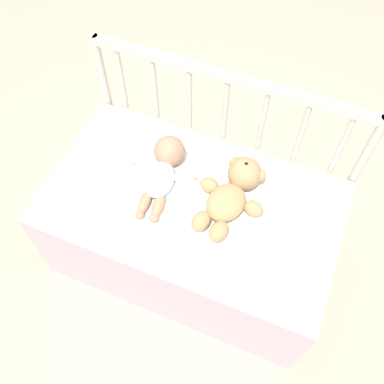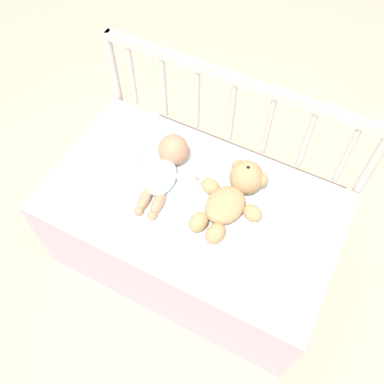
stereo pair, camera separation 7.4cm
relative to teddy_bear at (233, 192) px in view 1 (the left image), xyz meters
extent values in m
plane|color=tan|center=(-0.15, -0.07, -0.56)|extent=(12.00, 12.00, 0.00)
cube|color=#EDB7C6|center=(-0.15, -0.07, -0.31)|extent=(1.20, 0.69, 0.51)
cylinder|color=beige|center=(-0.73, 0.29, -0.13)|extent=(0.04, 0.04, 0.87)
cylinder|color=beige|center=(0.43, 0.29, -0.13)|extent=(0.04, 0.04, 0.87)
cube|color=beige|center=(-0.15, 0.29, 0.29)|extent=(1.16, 0.03, 0.04)
cylinder|color=beige|center=(-0.63, 0.29, 0.11)|extent=(0.02, 0.02, 0.33)
cylinder|color=beige|center=(-0.47, 0.29, 0.11)|extent=(0.02, 0.02, 0.33)
cylinder|color=beige|center=(-0.31, 0.29, 0.11)|extent=(0.02, 0.02, 0.33)
cylinder|color=beige|center=(-0.15, 0.29, 0.11)|extent=(0.02, 0.02, 0.33)
cylinder|color=beige|center=(0.01, 0.29, 0.11)|extent=(0.02, 0.02, 0.33)
cylinder|color=beige|center=(0.17, 0.29, 0.11)|extent=(0.02, 0.02, 0.33)
cylinder|color=beige|center=(0.33, 0.29, 0.11)|extent=(0.02, 0.02, 0.33)
cube|color=white|center=(-0.15, -0.05, -0.05)|extent=(0.77, 0.49, 0.01)
ellipsoid|color=tan|center=(-0.01, -0.05, -0.01)|extent=(0.18, 0.21, 0.09)
sphere|color=tan|center=(0.02, 0.09, 0.01)|extent=(0.14, 0.14, 0.14)
sphere|color=beige|center=(0.02, 0.09, 0.05)|extent=(0.06, 0.06, 0.06)
sphere|color=black|center=(0.02, 0.09, 0.08)|extent=(0.02, 0.02, 0.02)
sphere|color=tan|center=(-0.03, 0.12, 0.02)|extent=(0.05, 0.05, 0.05)
sphere|color=tan|center=(0.07, 0.10, 0.02)|extent=(0.05, 0.05, 0.05)
ellipsoid|color=tan|center=(-0.10, 0.01, -0.02)|extent=(0.09, 0.08, 0.06)
ellipsoid|color=tan|center=(0.10, -0.03, -0.02)|extent=(0.09, 0.08, 0.06)
ellipsoid|color=tan|center=(-0.07, -0.16, -0.02)|extent=(0.09, 0.10, 0.07)
ellipsoid|color=tan|center=(0.01, -0.18, -0.02)|extent=(0.09, 0.10, 0.07)
ellipsoid|color=white|center=(-0.29, -0.05, -0.01)|extent=(0.14, 0.19, 0.09)
sphere|color=tan|center=(-0.31, 0.08, 0.01)|extent=(0.13, 0.13, 0.13)
ellipsoid|color=white|center=(-0.39, -0.02, -0.03)|extent=(0.12, 0.06, 0.04)
ellipsoid|color=white|center=(-0.21, 0.00, -0.03)|extent=(0.12, 0.06, 0.04)
sphere|color=tan|center=(-0.43, -0.02, -0.03)|extent=(0.04, 0.04, 0.04)
sphere|color=tan|center=(-0.17, 0.01, -0.03)|extent=(0.04, 0.04, 0.04)
ellipsoid|color=tan|center=(-0.31, -0.16, -0.03)|extent=(0.06, 0.12, 0.05)
ellipsoid|color=tan|center=(-0.25, -0.15, -0.03)|extent=(0.06, 0.12, 0.05)
sphere|color=tan|center=(-0.30, -0.22, -0.03)|extent=(0.04, 0.04, 0.04)
sphere|color=tan|center=(-0.25, -0.21, -0.03)|extent=(0.04, 0.04, 0.04)
camera|label=1|loc=(0.20, -0.90, 1.41)|focal=40.00mm
camera|label=2|loc=(0.27, -0.87, 1.41)|focal=40.00mm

